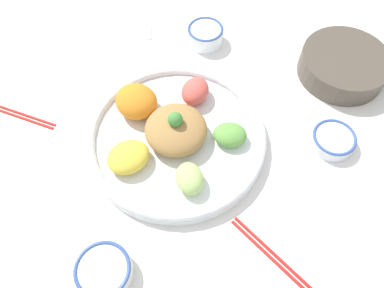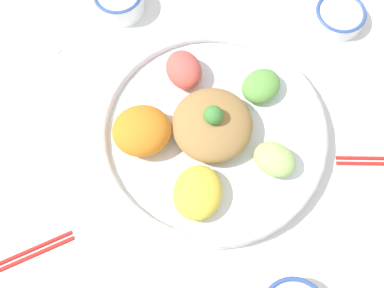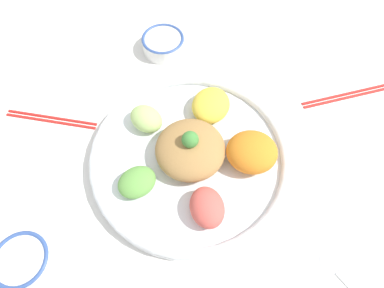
% 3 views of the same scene
% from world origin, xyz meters
% --- Properties ---
extents(ground_plane, '(2.40, 2.40, 0.00)m').
position_xyz_m(ground_plane, '(0.00, 0.00, 0.00)').
color(ground_plane, white).
extents(salad_platter, '(0.40, 0.40, 0.10)m').
position_xyz_m(salad_platter, '(-0.03, -0.03, 0.03)').
color(salad_platter, white).
rests_on(salad_platter, ground_plane).
extents(sauce_bowl_red, '(0.10, 0.10, 0.05)m').
position_xyz_m(sauce_bowl_red, '(-0.36, -0.01, 0.03)').
color(sauce_bowl_red, white).
rests_on(sauce_bowl_red, ground_plane).
extents(rice_bowl_blue, '(0.10, 0.10, 0.04)m').
position_xyz_m(rice_bowl_blue, '(0.28, -0.10, 0.02)').
color(rice_bowl_blue, white).
rests_on(rice_bowl_blue, ground_plane).
extents(sauce_bowl_dark, '(0.10, 0.10, 0.03)m').
position_xyz_m(sauce_bowl_dark, '(-0.08, 0.32, 0.02)').
color(sauce_bowl_dark, white).
rests_on(sauce_bowl_dark, ground_plane).
extents(side_serving_bowl, '(0.22, 0.22, 0.06)m').
position_xyz_m(side_serving_bowl, '(-0.30, 0.35, 0.03)').
color(side_serving_bowl, '#51473D').
rests_on(side_serving_bowl, ground_plane).
extents(chopsticks_pair_near, '(0.06, 0.21, 0.01)m').
position_xyz_m(chopsticks_pair_near, '(-0.04, -0.42, 0.00)').
color(chopsticks_pair_near, red).
rests_on(chopsticks_pair_near, ground_plane).
extents(chopsticks_pair_far, '(0.14, 0.18, 0.01)m').
position_xyz_m(chopsticks_pair_far, '(0.20, 0.21, 0.00)').
color(chopsticks_pair_far, red).
rests_on(chopsticks_pair_far, ground_plane).
extents(serving_spoon_main, '(0.12, 0.05, 0.01)m').
position_xyz_m(serving_spoon_main, '(-0.34, -0.16, 0.00)').
color(serving_spoon_main, silver).
rests_on(serving_spoon_main, ground_plane).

